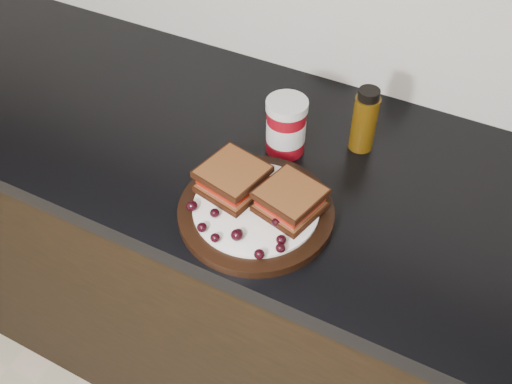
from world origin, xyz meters
TOP-DOWN VIEW (x-y plane):
  - base_cabinets at (0.00, 1.70)m, footprint 3.96×0.58m
  - countertop at (0.00, 1.70)m, footprint 3.98×0.60m
  - plate at (0.21, 1.55)m, footprint 0.28×0.28m
  - sandwich_left at (0.15, 1.57)m, footprint 0.13×0.13m
  - sandwich_right at (0.27, 1.57)m, footprint 0.12×0.12m
  - grape_0 at (0.11, 1.49)m, footprint 0.02×0.02m
  - grape_1 at (0.16, 1.49)m, footprint 0.02×0.02m
  - grape_2 at (0.15, 1.45)m, footprint 0.02×0.02m
  - grape_3 at (0.19, 1.44)m, footprint 0.02×0.02m
  - grape_4 at (0.22, 1.46)m, footprint 0.02×0.02m
  - grape_5 at (0.22, 1.47)m, footprint 0.02×0.02m
  - grape_6 at (0.27, 1.45)m, footprint 0.02×0.02m
  - grape_7 at (0.29, 1.47)m, footprint 0.02×0.02m
  - grape_8 at (0.29, 1.49)m, footprint 0.02×0.02m
  - grape_9 at (0.26, 1.52)m, footprint 0.02×0.02m
  - grape_10 at (0.28, 1.56)m, footprint 0.02×0.02m
  - grape_11 at (0.27, 1.56)m, footprint 0.02×0.02m
  - grape_12 at (0.26, 1.60)m, footprint 0.02×0.02m
  - grape_13 at (0.14, 1.60)m, footprint 0.02×0.02m
  - grape_14 at (0.14, 1.56)m, footprint 0.02×0.02m
  - grape_15 at (0.14, 1.53)m, footprint 0.02×0.02m
  - grape_16 at (0.14, 1.60)m, footprint 0.02×0.02m
  - grape_17 at (0.16, 1.57)m, footprint 0.02×0.02m
  - grape_18 at (0.12, 1.55)m, footprint 0.02×0.02m
  - condiment_jar at (0.18, 1.73)m, footprint 0.10×0.10m
  - oil_bottle at (0.31, 1.81)m, footprint 0.06×0.06m

SIDE VIEW (x-z plane):
  - base_cabinets at x=0.00m, z-range 0.00..0.86m
  - countertop at x=0.00m, z-range 0.86..0.90m
  - plate at x=0.21m, z-range 0.90..0.92m
  - grape_3 at x=0.19m, z-range 0.92..0.94m
  - grape_7 at x=0.29m, z-range 0.92..0.94m
  - grape_9 at x=0.26m, z-range 0.92..0.94m
  - grape_1 at x=0.16m, z-range 0.92..0.94m
  - grape_16 at x=0.14m, z-range 0.92..0.94m
  - grape_5 at x=0.22m, z-range 0.92..0.94m
  - grape_2 at x=0.15m, z-range 0.92..0.94m
  - grape_17 at x=0.16m, z-range 0.92..0.94m
  - grape_8 at x=0.29m, z-range 0.92..0.94m
  - grape_14 at x=0.14m, z-range 0.92..0.94m
  - grape_12 at x=0.26m, z-range 0.92..0.94m
  - grape_6 at x=0.27m, z-range 0.92..0.94m
  - grape_11 at x=0.27m, z-range 0.92..0.94m
  - grape_13 at x=0.14m, z-range 0.92..0.94m
  - grape_15 at x=0.14m, z-range 0.92..0.94m
  - grape_0 at x=0.11m, z-range 0.92..0.94m
  - grape_4 at x=0.22m, z-range 0.92..0.94m
  - grape_10 at x=0.28m, z-range 0.92..0.94m
  - grape_18 at x=0.12m, z-range 0.92..0.94m
  - sandwich_right at x=0.27m, z-range 0.92..0.97m
  - sandwich_left at x=0.15m, z-range 0.92..0.97m
  - condiment_jar at x=0.18m, z-range 0.90..1.02m
  - oil_bottle at x=0.31m, z-range 0.90..1.04m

